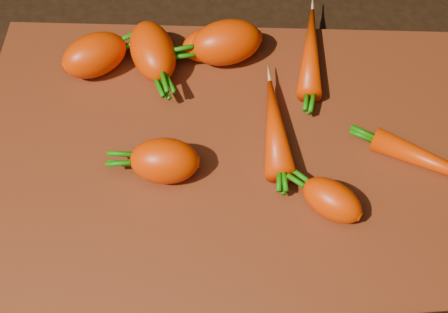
{
  "coord_description": "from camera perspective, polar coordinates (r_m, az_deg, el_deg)",
  "views": [
    {
      "loc": [
        0.01,
        -0.32,
        0.51
      ],
      "look_at": [
        0.0,
        0.01,
        0.03
      ],
      "focal_mm": 50.0,
      "sensor_mm": 36.0,
      "label": 1
    }
  ],
  "objects": [
    {
      "name": "carrot_4",
      "position": [
        0.68,
        -1.55,
        10.19
      ],
      "size": [
        0.06,
        0.05,
        0.04
      ],
      "primitive_type": "ellipsoid",
      "rotation": [
        0.0,
        0.0,
        0.35
      ],
      "color": "#DB3100",
      "rests_on": "cutting_board"
    },
    {
      "name": "carrot_8",
      "position": [
        0.61,
        4.68,
        2.78
      ],
      "size": [
        0.04,
        0.12,
        0.03
      ],
      "primitive_type": "ellipsoid",
      "rotation": [
        0.0,
        0.0,
        1.65
      ],
      "color": "#DB3100",
      "rests_on": "cutting_board"
    },
    {
      "name": "carrot_6",
      "position": [
        0.68,
        7.94,
        9.57
      ],
      "size": [
        0.04,
        0.13,
        0.03
      ],
      "primitive_type": "ellipsoid",
      "rotation": [
        0.0,
        0.0,
        1.5
      ],
      "color": "#DB3100",
      "rests_on": "cutting_board"
    },
    {
      "name": "carrot_2",
      "position": [
        0.67,
        -6.54,
        9.54
      ],
      "size": [
        0.07,
        0.09,
        0.05
      ],
      "primitive_type": "ellipsoid",
      "rotation": [
        0.0,
        0.0,
        -1.23
      ],
      "color": "#DB3100",
      "rests_on": "cutting_board"
    },
    {
      "name": "carrot_5",
      "position": [
        0.57,
        9.85,
        -3.95
      ],
      "size": [
        0.07,
        0.06,
        0.03
      ],
      "primitive_type": "ellipsoid",
      "rotation": [
        0.0,
        0.0,
        2.53
      ],
      "color": "#DB3100",
      "rests_on": "cutting_board"
    },
    {
      "name": "carrot_0",
      "position": [
        0.67,
        -11.75,
        9.06
      ],
      "size": [
        0.08,
        0.08,
        0.04
      ],
      "primitive_type": "ellipsoid",
      "rotation": [
        0.0,
        0.0,
        0.58
      ],
      "color": "#DB3100",
      "rests_on": "cutting_board"
    },
    {
      "name": "carrot_7",
      "position": [
        0.62,
        19.4,
        -0.89
      ],
      "size": [
        0.13,
        0.08,
        0.02
      ],
      "primitive_type": "ellipsoid",
      "rotation": [
        0.0,
        0.0,
        -0.46
      ],
      "color": "#DB3100",
      "rests_on": "cutting_board"
    },
    {
      "name": "cutting_board",
      "position": [
        0.6,
        -0.03,
        -2.08
      ],
      "size": [
        0.5,
        0.4,
        0.01
      ],
      "primitive_type": "cube",
      "color": "maroon",
      "rests_on": "ground"
    },
    {
      "name": "carrot_1",
      "position": [
        0.58,
        -5.45,
        -0.4
      ],
      "size": [
        0.06,
        0.04,
        0.04
      ],
      "primitive_type": "ellipsoid",
      "rotation": [
        0.0,
        0.0,
        3.14
      ],
      "color": "#DB3100",
      "rests_on": "cutting_board"
    },
    {
      "name": "ground",
      "position": [
        0.61,
        -0.03,
        -2.64
      ],
      "size": [
        2.0,
        2.0,
        0.01
      ],
      "primitive_type": "cube",
      "color": "black"
    },
    {
      "name": "carrot_3",
      "position": [
        0.67,
        0.21,
        10.37
      ],
      "size": [
        0.09,
        0.07,
        0.05
      ],
      "primitive_type": "ellipsoid",
      "rotation": [
        0.0,
        0.0,
        3.44
      ],
      "color": "#DB3100",
      "rests_on": "cutting_board"
    }
  ]
}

